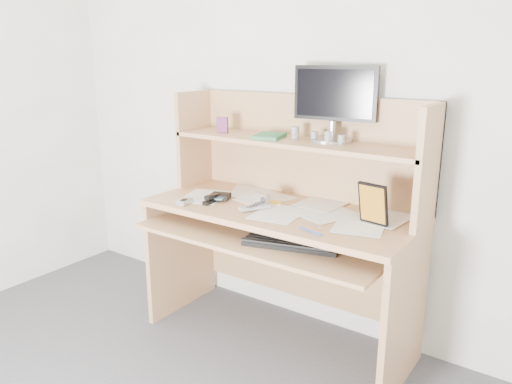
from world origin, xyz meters
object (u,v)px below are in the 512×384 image
Objects in this scene: tv_remote at (255,207)px; monitor at (334,101)px; keyboard at (292,243)px; game_case at (373,204)px; desk at (287,215)px.

monitor is (0.26, 0.32, 0.51)m from tv_remote.
tv_remote is 0.66m from monitor.
monitor reaches higher than keyboard.
tv_remote is 0.38× the size of monitor.
tv_remote is at bearing 145.32° from keyboard.
keyboard is at bearing -137.57° from game_case.
desk is 7.12× the size of game_case.
desk reaches higher than tv_remote.
tv_remote is at bearing -160.61° from game_case.
desk is at bearing 110.00° from keyboard.
keyboard is at bearing 10.61° from tv_remote.
desk is 0.52m from game_case.
desk reaches higher than keyboard.
game_case reaches higher than tv_remote.
tv_remote is 0.82× the size of game_case.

